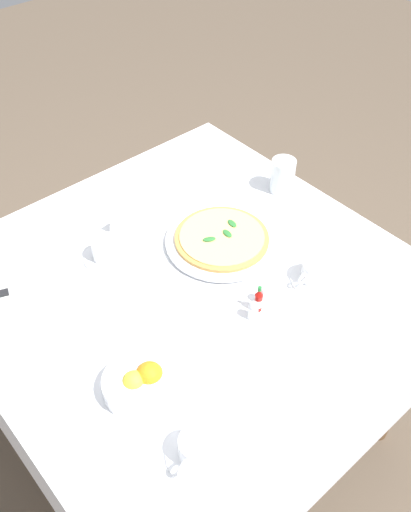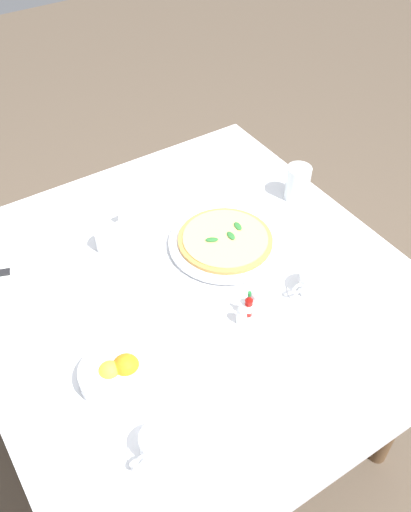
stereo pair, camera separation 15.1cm
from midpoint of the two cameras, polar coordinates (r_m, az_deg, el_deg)
name	(u,v)px [view 2 (the right image)]	position (r m, az deg, el deg)	size (l,w,h in m)	color
ground_plane	(190,419)	(2.08, 0.59, -16.38)	(8.00, 8.00, 0.00)	brown
dining_table	(186,309)	(1.58, 0.75, -5.62)	(1.11, 1.11, 0.74)	white
pizza_plate	(225,243)	(1.57, 4.78, 1.22)	(0.32, 0.32, 0.02)	white
pizza	(225,239)	(1.56, 4.81, 1.59)	(0.27, 0.27, 0.02)	#C68E47
coffee_cup_back_corner	(158,446)	(1.18, -0.98, -19.02)	(0.13, 0.13, 0.06)	white
coffee_cup_far_right	(313,284)	(1.47, 13.82, -2.93)	(0.13, 0.13, 0.06)	white
coffee_cup_near_right	(110,241)	(1.55, -7.00, 1.39)	(0.13, 0.13, 0.06)	white
water_glass_far_left	(297,185)	(1.74, 11.83, 7.02)	(0.08, 0.08, 0.11)	white
napkin_folded	(15,275)	(1.54, -16.18, -1.99)	(0.25, 0.20, 0.02)	white
dinner_knife	(15,271)	(1.53, -16.18, -1.61)	(0.19, 0.08, 0.01)	silver
citrus_bowl	(115,373)	(1.27, -5.80, -12.02)	(0.15, 0.15, 0.07)	white
hot_sauce_bottle	(249,306)	(1.39, 7.56, -5.20)	(0.02, 0.02, 0.08)	#B7140F
salt_shaker	(255,301)	(1.41, 8.16, -4.70)	(0.03, 0.03, 0.06)	white
pepper_shaker	(242,315)	(1.38, 6.86, -6.20)	(0.03, 0.03, 0.06)	white
menu_card	(131,211)	(1.64, -5.00, 4.47)	(0.09, 0.01, 0.06)	white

